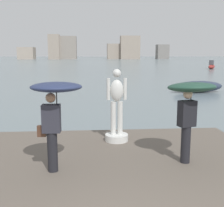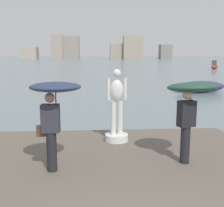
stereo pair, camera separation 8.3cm
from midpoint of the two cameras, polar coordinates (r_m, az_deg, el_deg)
The scene contains 7 objects.
ground_plane at distance 42.87m, azimuth -3.00°, elevation 6.02°, with size 400.00×400.00×0.00m, color slate.
statue_white_figure at distance 8.37m, azimuth 1.23°, elevation -2.07°, with size 0.67×0.67×2.10m.
onlooker_left at distance 6.22m, azimuth -11.03°, elevation 0.59°, with size 1.14×1.14×1.97m.
onlooker_right at distance 6.85m, azimuth 15.41°, elevation 1.09°, with size 1.37×1.38×1.94m.
boat_near at distance 57.08m, azimuth 19.62°, elevation 6.99°, with size 2.80×3.46×1.61m.
boat_mid at distance 22.80m, azimuth 17.11°, elevation 3.19°, with size 4.11×1.85×0.86m.
distant_skyline at distance 140.35m, azimuth -3.65°, elevation 10.66°, with size 72.07×10.05×11.34m.
Camera 2 is at (-0.52, -2.77, 2.95)m, focal length 46.31 mm.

